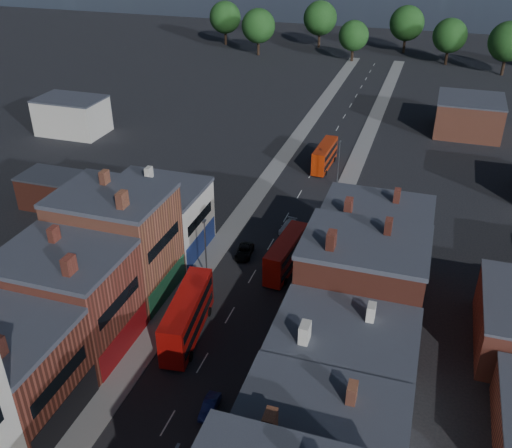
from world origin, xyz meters
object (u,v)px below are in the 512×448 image
Objects in this scene: bus_1 at (286,253)px; bus_2 at (325,155)px; car_1 at (210,406)px; bus_0 at (187,315)px; car_2 at (244,252)px; ped_3 at (243,438)px; car_3 at (288,227)px.

bus_2 is at bearing 98.52° from bus_1.
car_1 is (-0.45, -24.41, -1.77)m from bus_1.
bus_2 is (4.52, 48.20, -0.40)m from bus_0.
bus_1 is at bearing -84.12° from bus_2.
car_2 is (-5.56, 25.81, 0.04)m from car_1.
car_2 is at bearing 81.12° from bus_0.
car_1 is 5.01m from ped_3.
ped_3 reaches higher than car_3.
car_1 is at bearing -63.14° from bus_0.
car_2 is at bearing 35.49° from ped_3.
ped_3 is (6.01, -36.73, 0.50)m from car_3.
ped_3 is (10.23, -11.74, -1.58)m from bus_0.
bus_0 is at bearing -97.99° from car_2.
bus_0 reaches higher than bus_1.
car_3 is (-2.30, 9.57, -1.75)m from bus_1.
bus_2 is 5.08× the size of ped_3.
ped_3 is (9.71, -28.56, 0.48)m from car_2.
car_1 is 0.84× the size of car_3.
car_2 is 2.24× the size of ped_3.
car_3 is 2.10× the size of ped_3.
car_1 is 34.03m from car_3.
ped_3 is at bearing -75.76° from car_3.
car_2 reaches higher than car_3.
bus_0 is 6.06× the size of ped_3.
bus_2 is 2.27× the size of car_2.
bus_0 is 11.05m from car_1.
car_2 is 1.07× the size of car_3.
bus_2 reaches higher than car_3.
bus_2 is at bearing 94.21° from car_3.
bus_0 reaches higher than car_3.
car_3 is at bearing 108.54° from bus_1.
bus_1 is at bearing -19.37° from car_2.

